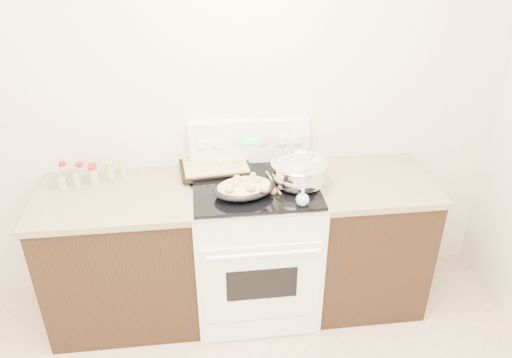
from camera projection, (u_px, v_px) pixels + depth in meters
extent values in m
cube|color=silver|center=(191.00, 100.00, 3.04)|extent=(4.00, 0.05, 2.70)
cube|color=black|center=(124.00, 259.00, 3.14)|extent=(0.90, 0.64, 0.88)
cube|color=brown|center=(114.00, 197.00, 2.92)|extent=(0.93, 0.67, 0.04)
cube|color=black|center=(364.00, 242.00, 3.31)|extent=(0.70, 0.64, 0.88)
cube|color=brown|center=(372.00, 181.00, 3.08)|extent=(0.73, 0.67, 0.04)
cube|color=white|center=(255.00, 248.00, 3.21)|extent=(0.76, 0.66, 0.92)
cube|color=white|center=(262.00, 284.00, 2.92)|extent=(0.70, 0.01, 0.55)
cube|color=black|center=(262.00, 284.00, 2.92)|extent=(0.42, 0.01, 0.22)
cylinder|color=white|center=(263.00, 254.00, 2.77)|extent=(0.65, 0.02, 0.02)
cube|color=white|center=(261.00, 329.00, 3.11)|extent=(0.70, 0.01, 0.14)
cube|color=silver|center=(255.00, 186.00, 2.98)|extent=(0.78, 0.68, 0.01)
cube|color=black|center=(255.00, 184.00, 2.98)|extent=(0.74, 0.64, 0.01)
cube|color=white|center=(250.00, 141.00, 3.16)|extent=(0.76, 0.07, 0.28)
cylinder|color=white|center=(202.00, 145.00, 3.08)|extent=(0.06, 0.02, 0.06)
cylinder|color=white|center=(218.00, 144.00, 3.09)|extent=(0.06, 0.02, 0.06)
cylinder|color=white|center=(282.00, 140.00, 3.13)|extent=(0.06, 0.02, 0.06)
cylinder|color=white|center=(298.00, 140.00, 3.14)|extent=(0.06, 0.02, 0.06)
cube|color=#19E533|center=(250.00, 142.00, 3.12)|extent=(0.09, 0.00, 0.04)
cube|color=silver|center=(238.00, 143.00, 3.11)|extent=(0.05, 0.00, 0.05)
cube|color=silver|center=(263.00, 141.00, 3.12)|extent=(0.05, 0.00, 0.05)
ellipsoid|color=silver|center=(299.00, 175.00, 2.93)|extent=(0.42, 0.42, 0.19)
cylinder|color=silver|center=(298.00, 184.00, 2.96)|extent=(0.18, 0.18, 0.01)
torus|color=silver|center=(299.00, 163.00, 2.89)|extent=(0.33, 0.33, 0.02)
cylinder|color=silver|center=(299.00, 172.00, 2.92)|extent=(0.31, 0.31, 0.11)
cylinder|color=brown|center=(299.00, 165.00, 2.90)|extent=(0.29, 0.29, 0.00)
cube|color=beige|center=(315.00, 163.00, 2.90)|extent=(0.03, 0.03, 0.02)
cube|color=beige|center=(301.00, 171.00, 2.82)|extent=(0.03, 0.03, 0.03)
cube|color=beige|center=(292.00, 170.00, 2.83)|extent=(0.03, 0.03, 0.02)
cube|color=beige|center=(319.00, 162.00, 2.92)|extent=(0.04, 0.04, 0.03)
cube|color=beige|center=(316.00, 160.00, 2.94)|extent=(0.03, 0.03, 0.02)
cube|color=beige|center=(298.00, 171.00, 2.82)|extent=(0.03, 0.03, 0.02)
cube|color=beige|center=(287.00, 172.00, 2.80)|extent=(0.03, 0.03, 0.02)
cube|color=beige|center=(319.00, 163.00, 2.90)|extent=(0.02, 0.02, 0.02)
cube|color=beige|center=(279.00, 161.00, 2.93)|extent=(0.03, 0.03, 0.02)
cube|color=beige|center=(297.00, 158.00, 2.96)|extent=(0.03, 0.03, 0.02)
cube|color=beige|center=(278.00, 162.00, 2.92)|extent=(0.04, 0.04, 0.03)
cube|color=beige|center=(295.00, 160.00, 2.94)|extent=(0.03, 0.03, 0.02)
ellipsoid|color=black|center=(244.00, 189.00, 2.84)|extent=(0.40, 0.32, 0.08)
ellipsoid|color=#D1B86F|center=(244.00, 187.00, 2.83)|extent=(0.36, 0.29, 0.06)
sphere|color=#D1B86F|center=(251.00, 187.00, 2.75)|extent=(0.05, 0.05, 0.05)
sphere|color=#D1B86F|center=(230.00, 189.00, 2.74)|extent=(0.05, 0.05, 0.05)
sphere|color=#D1B86F|center=(257.00, 180.00, 2.84)|extent=(0.05, 0.05, 0.05)
sphere|color=#D1B86F|center=(236.00, 184.00, 2.79)|extent=(0.05, 0.05, 0.05)
sphere|color=#D1B86F|center=(253.00, 175.00, 2.88)|extent=(0.04, 0.04, 0.04)
sphere|color=#D1B86F|center=(244.00, 180.00, 2.83)|extent=(0.04, 0.04, 0.04)
sphere|color=#D1B86F|center=(237.00, 179.00, 2.85)|extent=(0.05, 0.05, 0.05)
sphere|color=#D1B86F|center=(265.00, 188.00, 2.76)|extent=(0.06, 0.06, 0.06)
cube|color=black|center=(215.00, 167.00, 3.13)|extent=(0.46, 0.34, 0.02)
cube|color=#D1B86F|center=(215.00, 166.00, 3.12)|extent=(0.41, 0.30, 0.02)
sphere|color=#D1B86F|center=(216.00, 157.00, 3.19)|extent=(0.03, 0.03, 0.03)
sphere|color=#D1B86F|center=(193.00, 162.00, 3.13)|extent=(0.04, 0.04, 0.04)
sphere|color=#D1B86F|center=(220.00, 164.00, 3.11)|extent=(0.04, 0.04, 0.04)
sphere|color=#D1B86F|center=(237.00, 161.00, 3.14)|extent=(0.04, 0.04, 0.04)
sphere|color=#D1B86F|center=(195.00, 166.00, 3.10)|extent=(0.04, 0.04, 0.04)
sphere|color=#D1B86F|center=(199.00, 163.00, 3.11)|extent=(0.04, 0.04, 0.04)
sphere|color=#D1B86F|center=(222.00, 165.00, 3.10)|extent=(0.04, 0.04, 0.04)
sphere|color=#D1B86F|center=(192.00, 162.00, 3.13)|extent=(0.04, 0.04, 0.04)
sphere|color=#D1B86F|center=(203.00, 171.00, 3.03)|extent=(0.03, 0.03, 0.03)
sphere|color=#D1B86F|center=(191.00, 165.00, 3.10)|extent=(0.04, 0.04, 0.04)
cylinder|color=#B77D53|center=(273.00, 182.00, 2.97)|extent=(0.06, 0.27, 0.01)
sphere|color=#B77D53|center=(273.00, 191.00, 2.87)|extent=(0.04, 0.04, 0.04)
sphere|color=#87B5CA|center=(302.00, 200.00, 2.76)|extent=(0.07, 0.07, 0.07)
cylinder|color=#87B5CA|center=(304.00, 186.00, 2.84)|extent=(0.07, 0.24, 0.07)
cylinder|color=#BFB28C|center=(64.00, 173.00, 3.01)|extent=(0.04, 0.04, 0.11)
cylinder|color=#B21414|center=(62.00, 164.00, 2.98)|extent=(0.04, 0.04, 0.02)
cylinder|color=#BFB28C|center=(80.00, 173.00, 3.04)|extent=(0.05, 0.05, 0.09)
cylinder|color=#B21414|center=(79.00, 165.00, 3.02)|extent=(0.05, 0.05, 0.02)
cylinder|color=#BFB28C|center=(94.00, 173.00, 3.04)|extent=(0.04, 0.04, 0.09)
cylinder|color=#B21414|center=(92.00, 165.00, 3.02)|extent=(0.05, 0.05, 0.02)
cylinder|color=#BFB28C|center=(110.00, 171.00, 3.06)|extent=(0.05, 0.05, 0.09)
cylinder|color=gold|center=(109.00, 164.00, 3.03)|extent=(0.05, 0.05, 0.02)
cylinder|color=#BFB28C|center=(123.00, 169.00, 3.07)|extent=(0.04, 0.04, 0.10)
cylinder|color=gold|center=(122.00, 161.00, 3.04)|extent=(0.04, 0.04, 0.02)
cylinder|color=#BFB28C|center=(62.00, 182.00, 2.94)|extent=(0.05, 0.05, 0.09)
cylinder|color=#B2B2B7|center=(60.00, 173.00, 2.91)|extent=(0.05, 0.05, 0.02)
cylinder|color=#BFB28C|center=(77.00, 179.00, 2.96)|extent=(0.04, 0.04, 0.11)
cylinder|color=#B2B2B7|center=(75.00, 169.00, 2.93)|extent=(0.04, 0.04, 0.02)
cylinder|color=#BFB28C|center=(94.00, 177.00, 2.97)|extent=(0.05, 0.05, 0.11)
cylinder|color=#B21414|center=(92.00, 168.00, 2.94)|extent=(0.05, 0.05, 0.02)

